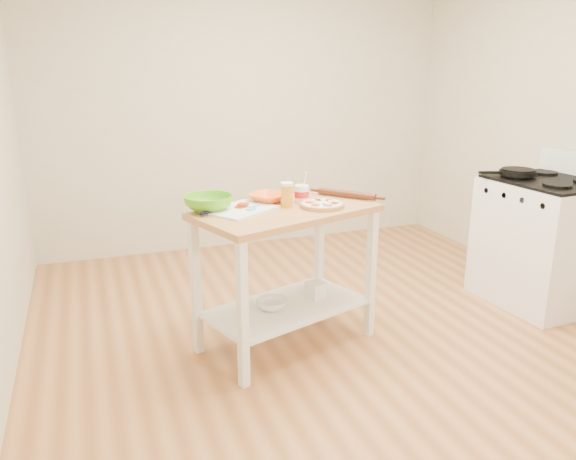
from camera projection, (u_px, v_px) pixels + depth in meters
The scene contains 15 objects.
room_shell at pixel (351, 133), 3.32m from camera, with size 4.04×4.54×2.74m.
prep_island at pixel (286, 249), 3.47m from camera, with size 1.23×0.91×0.90m.
gas_stove at pixel (542, 242), 4.18m from camera, with size 0.73×0.84×1.11m.
skillet at pixel (517, 172), 4.14m from camera, with size 0.41×0.27×0.03m.
pizza at pixel (322, 205), 3.43m from camera, with size 0.27×0.27×0.04m.
cutting_board at pixel (240, 209), 3.36m from camera, with size 0.50×0.47×0.04m.
spatula at pixel (253, 207), 3.36m from camera, with size 0.12×0.13×0.01m.
knife at pixel (212, 211), 3.28m from camera, with size 0.22×0.18×0.01m.
orange_bowl at pixel (268, 198), 3.55m from camera, with size 0.23×0.23×0.06m, color orange.
green_bowl at pixel (208, 203), 3.35m from camera, with size 0.29×0.29×0.09m, color #51B017.
beer_pint at pixel (287, 195), 3.42m from camera, with size 0.08×0.08×0.15m.
yogurt_tub at pixel (302, 194), 3.54m from camera, with size 0.09×0.09×0.20m.
rolling_pin at pixel (347, 194), 3.67m from camera, with size 0.05×0.05×0.40m, color #522412.
shelf_glass_bowl at pixel (272, 304), 3.53m from camera, with size 0.20×0.20×0.06m, color silver.
shelf_bin at pixel (316, 290), 3.70m from camera, with size 0.11×0.11×0.11m, color white.
Camera 1 is at (-1.50, -3.01, 1.74)m, focal length 35.00 mm.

